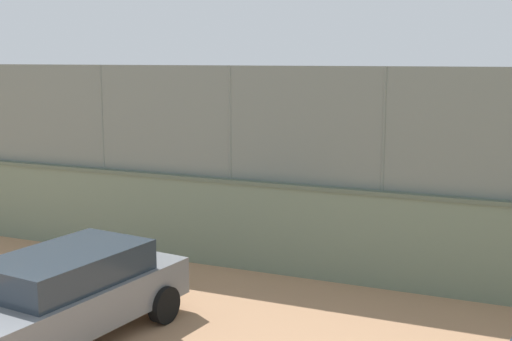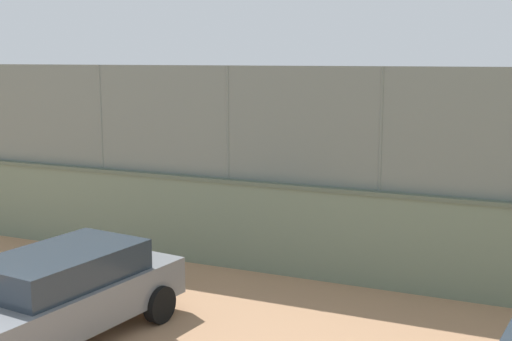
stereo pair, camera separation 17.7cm
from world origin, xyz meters
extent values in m
plane|color=tan|center=(0.00, 0.00, 0.00)|extent=(260.00, 260.00, 0.00)
cube|color=slate|center=(-2.06, 9.43, 0.89)|extent=(29.05, 1.25, 1.78)
cube|color=#556151|center=(-2.06, 9.43, 1.82)|extent=(29.06, 1.31, 0.08)
cube|color=slate|center=(-2.06, 9.43, 3.02)|extent=(28.46, 0.91, 2.30)
cylinder|color=slate|center=(-3.64, 9.38, 3.02)|extent=(0.07, 0.07, 2.30)
cylinder|color=slate|center=(-0.48, 9.47, 3.02)|extent=(0.07, 0.07, 2.30)
cylinder|color=slate|center=(2.68, 9.57, 3.02)|extent=(0.07, 0.07, 2.30)
cylinder|color=navy|center=(5.16, 1.01, 0.38)|extent=(0.20, 0.20, 0.75)
cylinder|color=navy|center=(5.34, 0.92, 0.38)|extent=(0.20, 0.20, 0.75)
cylinder|color=#429951|center=(5.25, 0.96, 1.03)|extent=(0.45, 0.45, 0.56)
cylinder|color=#D8AD84|center=(4.97, 1.04, 1.14)|extent=(0.31, 0.52, 0.16)
cylinder|color=#D8AD84|center=(5.38, 0.57, 1.14)|extent=(0.31, 0.52, 0.16)
sphere|color=#D8AD84|center=(5.25, 0.96, 1.42)|extent=(0.21, 0.21, 0.21)
cylinder|color=red|center=(5.25, 0.96, 1.51)|extent=(0.30, 0.30, 0.05)
cylinder|color=black|center=(5.30, 0.40, 1.14)|extent=(0.16, 0.29, 0.04)
ellipsoid|color=#333338|center=(5.21, 0.21, 1.14)|extent=(0.16, 0.28, 0.24)
cylinder|color=black|center=(-0.35, 2.65, 0.40)|extent=(0.21, 0.21, 0.81)
cylinder|color=black|center=(-0.52, 2.53, 0.40)|extent=(0.21, 0.21, 0.81)
cylinder|color=#D14C42|center=(-0.44, 2.59, 1.11)|extent=(0.47, 0.47, 0.60)
cylinder|color=#D8AD84|center=(-0.22, 2.81, 1.23)|extent=(0.41, 0.51, 0.17)
cylinder|color=#D8AD84|center=(-0.86, 2.66, 1.23)|extent=(0.41, 0.51, 0.17)
sphere|color=#D8AD84|center=(-0.44, 2.59, 1.52)|extent=(0.23, 0.23, 0.23)
cylinder|color=white|center=(-0.44, 2.59, 1.62)|extent=(0.33, 0.33, 0.05)
cylinder|color=black|center=(-0.97, 2.80, 1.23)|extent=(0.21, 0.26, 0.04)
ellipsoid|color=#333338|center=(-1.09, 2.98, 1.23)|extent=(0.20, 0.26, 0.24)
sphere|color=#3399D8|center=(4.86, 1.50, 1.44)|extent=(0.14, 0.14, 0.14)
cube|color=slate|center=(0.01, 14.14, 0.62)|extent=(2.02, 4.52, 0.62)
cube|color=#28333D|center=(-0.01, 13.92, 1.18)|extent=(1.66, 2.58, 0.48)
cylinder|color=black|center=(-0.95, 12.72, 0.31)|extent=(0.25, 0.63, 0.62)
cylinder|color=black|center=(0.71, 12.58, 0.31)|extent=(0.25, 0.63, 0.62)
camera|label=1|loc=(-6.89, 21.60, 4.32)|focal=47.40mm
camera|label=2|loc=(-7.05, 21.52, 4.32)|focal=47.40mm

